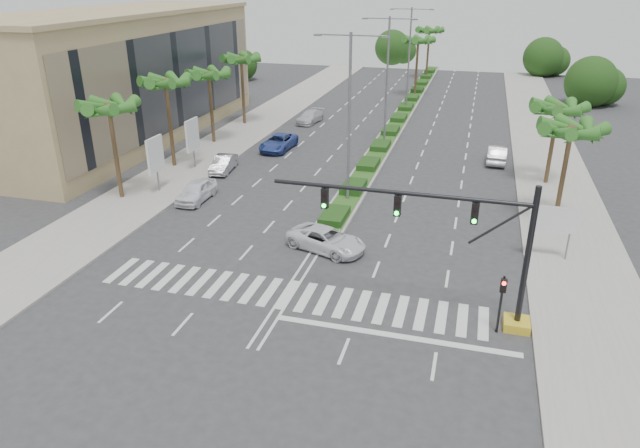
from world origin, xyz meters
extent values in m
plane|color=#333335|center=(0.00, 0.00, 0.00)|extent=(160.00, 160.00, 0.00)
cube|color=gray|center=(15.20, 20.00, 0.07)|extent=(6.00, 120.00, 0.15)
cube|color=gray|center=(-15.20, 20.00, 0.07)|extent=(6.00, 120.00, 0.15)
cube|color=gray|center=(0.00, 45.00, 0.10)|extent=(2.20, 75.00, 0.20)
cube|color=#2F511B|center=(0.00, 45.00, 0.22)|extent=(1.80, 75.00, 0.04)
cube|color=tan|center=(-26.00, 26.00, 6.00)|extent=(12.00, 36.00, 12.00)
cube|color=gold|center=(11.50, 0.00, 0.23)|extent=(1.20, 1.20, 0.45)
cylinder|color=black|center=(11.50, 0.00, 3.70)|extent=(0.28, 0.28, 7.00)
cylinder|color=black|center=(5.50, 0.00, 6.30)|extent=(12.00, 0.20, 0.20)
cylinder|color=black|center=(10.10, 0.00, 5.20)|extent=(2.53, 0.12, 2.15)
cube|color=black|center=(9.00, 0.00, 5.65)|extent=(0.32, 0.24, 1.00)
cylinder|color=#19E533|center=(9.00, -0.14, 5.33)|extent=(0.20, 0.06, 0.20)
cube|color=black|center=(5.50, 0.00, 5.65)|extent=(0.32, 0.24, 1.00)
cylinder|color=#19E533|center=(5.50, -0.14, 5.33)|extent=(0.20, 0.06, 0.20)
cube|color=black|center=(2.00, 0.00, 5.65)|extent=(0.32, 0.24, 1.00)
cylinder|color=#19E533|center=(2.00, -0.14, 5.33)|extent=(0.20, 0.06, 0.20)
cylinder|color=black|center=(10.60, -0.60, 1.50)|extent=(0.12, 0.12, 3.00)
cube|color=black|center=(10.60, -0.75, 2.60)|extent=(0.28, 0.22, 0.65)
cylinder|color=red|center=(10.60, -0.88, 2.78)|extent=(0.18, 0.05, 0.18)
cylinder|color=slate|center=(12.50, 8.00, 1.40)|extent=(0.10, 0.10, 2.80)
cylinder|color=slate|center=(14.50, 8.00, 1.40)|extent=(0.10, 0.10, 2.80)
cube|color=#0C6638|center=(13.50, 8.00, 2.60)|extent=(2.60, 0.08, 1.50)
cube|color=white|center=(13.50, 7.95, 2.60)|extent=(2.70, 0.02, 1.60)
cylinder|color=slate|center=(-14.50, 12.00, 1.40)|extent=(0.12, 0.12, 2.80)
cube|color=white|center=(-14.50, 12.00, 3.00)|extent=(0.18, 2.10, 2.70)
cube|color=#D8594C|center=(-14.50, 12.00, 3.00)|extent=(0.12, 2.00, 2.60)
cylinder|color=slate|center=(-14.50, 18.00, 1.40)|extent=(0.12, 0.12, 2.80)
cube|color=white|center=(-14.50, 18.00, 3.00)|extent=(0.18, 2.10, 2.70)
cube|color=#D8594C|center=(-14.50, 18.00, 3.00)|extent=(0.12, 2.00, 2.60)
cylinder|color=brown|center=(-16.50, 10.00, 3.50)|extent=(0.32, 0.32, 7.00)
sphere|color=brown|center=(-16.50, 10.00, 6.90)|extent=(0.70, 0.70, 0.70)
cone|color=#2A5A1C|center=(-15.40, 10.00, 6.80)|extent=(0.90, 3.62, 1.50)
cone|color=#2A5A1C|center=(-15.81, 10.86, 6.80)|extent=(3.39, 2.96, 1.50)
cone|color=#2A5A1C|center=(-16.74, 11.07, 6.80)|extent=(3.73, 1.68, 1.50)
cone|color=#2A5A1C|center=(-17.49, 10.48, 6.80)|extent=(2.38, 3.65, 1.50)
cone|color=#2A5A1C|center=(-17.49, 9.52, 6.80)|extent=(2.38, 3.65, 1.50)
cone|color=#2A5A1C|center=(-16.74, 8.93, 6.80)|extent=(3.73, 1.68, 1.50)
cone|color=#2A5A1C|center=(-15.81, 9.14, 6.80)|extent=(3.39, 2.96, 1.50)
cylinder|color=brown|center=(-16.50, 18.00, 3.70)|extent=(0.32, 0.32, 7.40)
sphere|color=brown|center=(-16.50, 18.00, 7.30)|extent=(0.70, 0.70, 0.70)
cone|color=#2A5A1C|center=(-15.40, 18.00, 7.20)|extent=(0.90, 3.62, 1.50)
cone|color=#2A5A1C|center=(-15.81, 18.86, 7.20)|extent=(3.39, 2.96, 1.50)
cone|color=#2A5A1C|center=(-16.74, 19.07, 7.20)|extent=(3.73, 1.68, 1.50)
cone|color=#2A5A1C|center=(-17.49, 18.48, 7.20)|extent=(2.38, 3.65, 1.50)
cone|color=#2A5A1C|center=(-17.49, 17.52, 7.20)|extent=(2.38, 3.65, 1.50)
cone|color=#2A5A1C|center=(-16.74, 16.93, 7.20)|extent=(3.73, 1.68, 1.50)
cone|color=#2A5A1C|center=(-15.81, 17.14, 7.20)|extent=(3.39, 2.96, 1.50)
cylinder|color=brown|center=(-16.50, 26.00, 3.40)|extent=(0.32, 0.32, 6.80)
sphere|color=brown|center=(-16.50, 26.00, 6.70)|extent=(0.70, 0.70, 0.70)
cone|color=#2A5A1C|center=(-15.40, 26.00, 6.60)|extent=(0.90, 3.62, 1.50)
cone|color=#2A5A1C|center=(-15.81, 26.86, 6.60)|extent=(3.39, 2.96, 1.50)
cone|color=#2A5A1C|center=(-16.74, 27.07, 6.60)|extent=(3.73, 1.68, 1.50)
cone|color=#2A5A1C|center=(-17.49, 26.48, 6.60)|extent=(2.38, 3.65, 1.50)
cone|color=#2A5A1C|center=(-17.49, 25.52, 6.60)|extent=(2.38, 3.65, 1.50)
cone|color=#2A5A1C|center=(-16.74, 24.93, 6.60)|extent=(3.73, 1.68, 1.50)
cone|color=#2A5A1C|center=(-15.81, 25.14, 6.60)|extent=(3.39, 2.96, 1.50)
cylinder|color=brown|center=(-16.50, 34.00, 3.60)|extent=(0.32, 0.32, 7.20)
sphere|color=brown|center=(-16.50, 34.00, 7.10)|extent=(0.70, 0.70, 0.70)
cone|color=#2A5A1C|center=(-15.40, 34.00, 7.00)|extent=(0.90, 3.62, 1.50)
cone|color=#2A5A1C|center=(-15.81, 34.86, 7.00)|extent=(3.39, 2.96, 1.50)
cone|color=#2A5A1C|center=(-16.74, 35.07, 7.00)|extent=(3.73, 1.68, 1.50)
cone|color=#2A5A1C|center=(-17.49, 34.48, 7.00)|extent=(2.38, 3.65, 1.50)
cone|color=#2A5A1C|center=(-17.49, 33.52, 7.00)|extent=(2.38, 3.65, 1.50)
cone|color=#2A5A1C|center=(-16.74, 32.93, 7.00)|extent=(3.73, 1.68, 1.50)
cone|color=#2A5A1C|center=(-15.81, 33.14, 7.00)|extent=(3.39, 2.96, 1.50)
cylinder|color=brown|center=(14.50, 14.00, 3.25)|extent=(0.32, 0.32, 6.50)
sphere|color=brown|center=(14.50, 14.00, 6.40)|extent=(0.70, 0.70, 0.70)
cone|color=#2A5A1C|center=(15.60, 14.00, 6.30)|extent=(0.90, 3.62, 1.50)
cone|color=#2A5A1C|center=(15.19, 14.86, 6.30)|extent=(3.39, 2.96, 1.50)
cone|color=#2A5A1C|center=(14.26, 15.07, 6.30)|extent=(3.73, 1.68, 1.50)
cone|color=#2A5A1C|center=(13.51, 14.48, 6.30)|extent=(2.38, 3.65, 1.50)
cone|color=#2A5A1C|center=(13.51, 13.52, 6.30)|extent=(2.38, 3.65, 1.50)
cone|color=#2A5A1C|center=(14.26, 12.93, 6.30)|extent=(3.73, 1.68, 1.50)
cone|color=#2A5A1C|center=(15.19, 13.14, 6.30)|extent=(3.39, 2.96, 1.50)
cylinder|color=brown|center=(14.50, 22.00, 3.10)|extent=(0.32, 0.32, 6.20)
sphere|color=brown|center=(14.50, 22.00, 6.10)|extent=(0.70, 0.70, 0.70)
cone|color=#2A5A1C|center=(15.60, 22.00, 6.00)|extent=(0.90, 3.62, 1.50)
cone|color=#2A5A1C|center=(15.19, 22.86, 6.00)|extent=(3.39, 2.96, 1.50)
cone|color=#2A5A1C|center=(14.26, 23.07, 6.00)|extent=(3.73, 1.68, 1.50)
cone|color=#2A5A1C|center=(13.51, 22.48, 6.00)|extent=(2.38, 3.65, 1.50)
cone|color=#2A5A1C|center=(13.51, 21.52, 6.00)|extent=(2.38, 3.65, 1.50)
cone|color=#2A5A1C|center=(14.26, 20.93, 6.00)|extent=(3.73, 1.68, 1.50)
cone|color=#2A5A1C|center=(15.19, 21.14, 6.00)|extent=(3.39, 2.96, 1.50)
cylinder|color=brown|center=(0.00, 55.00, 3.75)|extent=(0.32, 0.32, 7.50)
sphere|color=brown|center=(0.00, 55.00, 7.40)|extent=(0.70, 0.70, 0.70)
cone|color=#2A5A1C|center=(1.10, 55.00, 7.30)|extent=(0.90, 3.62, 1.50)
cone|color=#2A5A1C|center=(0.69, 55.86, 7.30)|extent=(3.39, 2.96, 1.50)
cone|color=#2A5A1C|center=(-0.24, 56.07, 7.30)|extent=(3.73, 1.68, 1.50)
cone|color=#2A5A1C|center=(-0.99, 55.48, 7.30)|extent=(2.38, 3.65, 1.50)
cone|color=#2A5A1C|center=(-0.99, 54.52, 7.30)|extent=(2.38, 3.65, 1.50)
cone|color=#2A5A1C|center=(-0.24, 53.93, 7.30)|extent=(3.73, 1.68, 1.50)
cone|color=#2A5A1C|center=(0.69, 54.14, 7.30)|extent=(3.39, 2.96, 1.50)
cylinder|color=brown|center=(0.00, 70.00, 3.75)|extent=(0.32, 0.32, 7.50)
sphere|color=brown|center=(0.00, 70.00, 7.40)|extent=(0.70, 0.70, 0.70)
cone|color=#2A5A1C|center=(1.10, 70.00, 7.30)|extent=(0.90, 3.62, 1.50)
cone|color=#2A5A1C|center=(0.69, 70.86, 7.30)|extent=(3.39, 2.96, 1.50)
cone|color=#2A5A1C|center=(-0.24, 71.07, 7.30)|extent=(3.73, 1.68, 1.50)
cone|color=#2A5A1C|center=(-0.99, 70.48, 7.30)|extent=(2.38, 3.65, 1.50)
cone|color=#2A5A1C|center=(-0.99, 69.52, 7.30)|extent=(2.38, 3.65, 1.50)
cone|color=#2A5A1C|center=(-0.24, 68.93, 7.30)|extent=(3.73, 1.68, 1.50)
cone|color=#2A5A1C|center=(0.69, 69.14, 7.30)|extent=(3.39, 2.96, 1.50)
cylinder|color=slate|center=(0.00, 14.00, 6.00)|extent=(0.20, 0.20, 12.00)
cylinder|color=slate|center=(-1.20, 14.00, 11.80)|extent=(2.40, 0.10, 0.10)
cylinder|color=slate|center=(1.20, 14.00, 11.80)|extent=(2.40, 0.10, 0.10)
cube|color=slate|center=(-2.30, 14.00, 11.75)|extent=(0.50, 0.25, 0.12)
cube|color=slate|center=(2.30, 14.00, 11.75)|extent=(0.50, 0.25, 0.12)
cylinder|color=slate|center=(0.00, 30.00, 6.00)|extent=(0.20, 0.20, 12.00)
cylinder|color=slate|center=(-1.20, 30.00, 11.80)|extent=(2.40, 0.10, 0.10)
cylinder|color=slate|center=(1.20, 30.00, 11.80)|extent=(2.40, 0.10, 0.10)
cube|color=slate|center=(-2.30, 30.00, 11.75)|extent=(0.50, 0.25, 0.12)
cube|color=slate|center=(2.30, 30.00, 11.75)|extent=(0.50, 0.25, 0.12)
cylinder|color=slate|center=(0.00, 46.00, 6.00)|extent=(0.20, 0.20, 12.00)
cylinder|color=slate|center=(-1.20, 46.00, 11.80)|extent=(2.40, 0.10, 0.10)
cylinder|color=slate|center=(1.20, 46.00, 11.80)|extent=(2.40, 0.10, 0.10)
cube|color=slate|center=(-2.30, 46.00, 11.75)|extent=(0.50, 0.25, 0.12)
cube|color=slate|center=(2.30, 46.00, 11.75)|extent=(0.50, 0.25, 0.12)
imported|color=white|center=(-10.88, 11.17, 0.74)|extent=(1.78, 4.38, 1.49)
imported|color=#ABAAAF|center=(-11.80, 18.03, 0.68)|extent=(1.91, 4.25, 1.35)
imported|color=#324A9B|center=(-9.45, 25.47, 0.73)|extent=(2.66, 5.35, 1.46)
imported|color=silver|center=(-9.64, 36.71, 0.68)|extent=(2.51, 4.87, 1.35)
imported|color=white|center=(0.58, 5.71, 0.69)|extent=(5.46, 3.83, 1.38)
imported|color=silver|center=(10.73, 26.97, 0.76)|extent=(1.85, 4.71, 1.53)
camera|label=1|loc=(8.63, -24.60, 15.51)|focal=32.00mm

